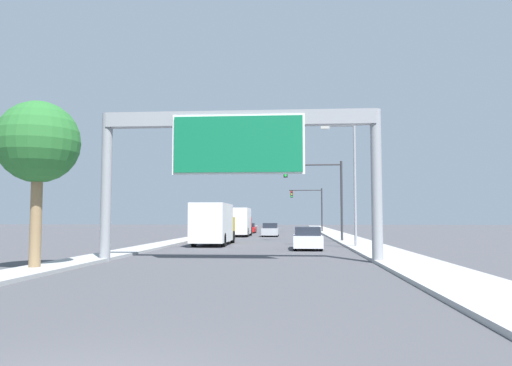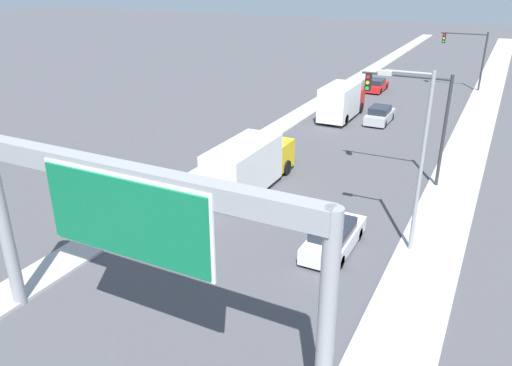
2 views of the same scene
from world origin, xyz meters
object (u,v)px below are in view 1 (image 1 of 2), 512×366
(palm_tree_foreground, at_px, (38,144))
(street_lamp_right, at_px, (351,174))
(car_near_right, at_px, (307,239))
(car_mid_center, at_px, (270,230))
(sign_gantry, at_px, (238,145))
(car_near_left, at_px, (249,228))
(truck_box_secondary, at_px, (239,222))
(traffic_light_near_intersection, at_px, (323,187))
(traffic_light_mid_block, at_px, (311,202))
(truck_box_primary, at_px, (214,224))

(palm_tree_foreground, relative_size, street_lamp_right, 0.78)
(car_near_right, height_order, car_mid_center, car_mid_center)
(sign_gantry, distance_m, car_mid_center, 33.09)
(car_near_right, height_order, street_lamp_right, street_lamp_right)
(car_near_left, bearing_deg, truck_box_secondary, -90.00)
(truck_box_secondary, relative_size, palm_tree_foreground, 1.05)
(car_near_left, bearing_deg, palm_tree_foreground, -94.66)
(sign_gantry, relative_size, car_near_left, 3.06)
(car_near_left, relative_size, traffic_light_near_intersection, 0.63)
(truck_box_secondary, distance_m, traffic_light_near_intersection, 15.40)
(car_mid_center, distance_m, street_lamp_right, 22.71)
(traffic_light_mid_block, bearing_deg, sign_gantry, -95.95)
(truck_box_secondary, bearing_deg, car_near_right, -72.75)
(car_near_left, xyz_separation_m, traffic_light_mid_block, (8.72, 4.94, 3.72))
(car_near_left, height_order, palm_tree_foreground, palm_tree_foreground)
(car_near_left, xyz_separation_m, street_lamp_right, (10.07, -33.72, 4.43))
(car_mid_center, xyz_separation_m, traffic_light_near_intersection, (5.13, -12.64, 4.04))
(car_near_right, bearing_deg, truck_box_primary, 146.65)
(car_near_right, xyz_separation_m, truck_box_primary, (-7.00, 4.61, 0.90))
(car_near_right, xyz_separation_m, street_lamp_right, (3.07, 1.53, 4.37))
(traffic_light_mid_block, bearing_deg, truck_box_secondary, -116.31)
(car_near_right, relative_size, palm_tree_foreground, 0.70)
(car_near_right, relative_size, truck_box_primary, 0.57)
(street_lamp_right, bearing_deg, palm_tree_foreground, -131.72)
(car_mid_center, bearing_deg, truck_box_secondary, -175.43)
(traffic_light_near_intersection, relative_size, traffic_light_mid_block, 1.09)
(truck_box_primary, xyz_separation_m, palm_tree_foreground, (-4.04, -18.90, 3.42))
(sign_gantry, distance_m, truck_box_primary, 15.44)
(car_near_left, height_order, traffic_light_mid_block, traffic_light_mid_block)
(truck_box_primary, bearing_deg, traffic_light_mid_block, 76.22)
(truck_box_primary, bearing_deg, sign_gantry, -76.45)
(traffic_light_mid_block, xyz_separation_m, street_lamp_right, (1.34, -38.66, 0.71))
(car_near_left, bearing_deg, traffic_light_near_intersection, -70.99)
(car_near_right, relative_size, car_mid_center, 1.10)
(truck_box_primary, distance_m, truck_box_secondary, 17.94)
(car_near_left, height_order, truck_box_primary, truck_box_primary)
(truck_box_primary, bearing_deg, car_near_right, -33.35)
(traffic_light_mid_block, bearing_deg, palm_tree_foreground, -103.19)
(car_near_left, relative_size, palm_tree_foreground, 0.65)
(car_near_left, distance_m, truck_box_primary, 30.65)
(traffic_light_mid_block, bearing_deg, car_near_right, -92.46)
(truck_box_primary, relative_size, truck_box_secondary, 1.17)
(car_near_right, bearing_deg, street_lamp_right, 26.51)
(traffic_light_near_intersection, relative_size, palm_tree_foreground, 1.04)
(truck_box_secondary, height_order, palm_tree_foreground, palm_tree_foreground)
(truck_box_secondary, bearing_deg, traffic_light_near_intersection, -55.07)
(palm_tree_foreground, bearing_deg, sign_gantry, 30.15)
(truck_box_primary, bearing_deg, truck_box_secondary, 90.00)
(car_near_right, bearing_deg, traffic_light_near_intersection, 80.90)
(traffic_light_mid_block, bearing_deg, traffic_light_near_intersection, -90.18)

